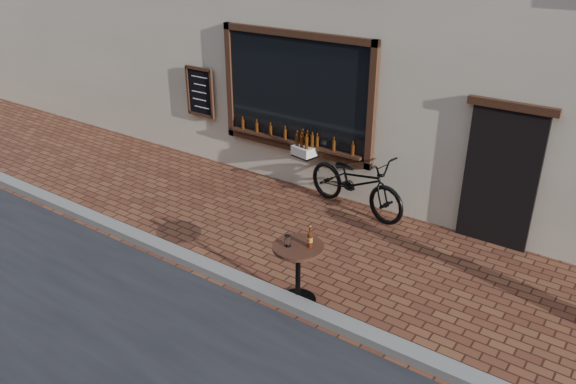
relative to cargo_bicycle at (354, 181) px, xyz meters
The scene contains 4 objects.
ground 3.28m from the cargo_bicycle, 81.68° to the right, with size 90.00×90.00×0.00m, color #50281A.
kerb 3.07m from the cargo_bicycle, 81.14° to the right, with size 90.00×0.25×0.12m, color slate.
cargo_bicycle is the anchor object (origin of this frame).
bistro_table 2.94m from the cargo_bicycle, 75.29° to the right, with size 0.68×0.68×1.16m.
Camera 1 is at (3.78, -4.83, 4.58)m, focal length 35.00 mm.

